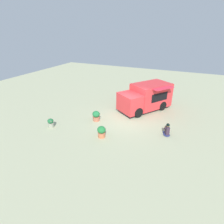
% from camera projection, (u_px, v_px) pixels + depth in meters
% --- Properties ---
extents(ground_plane, '(40.00, 40.00, 0.00)m').
position_uv_depth(ground_plane, '(128.00, 119.00, 14.43)').
color(ground_plane, '#A9AD88').
extents(food_truck, '(4.97, 4.42, 2.26)m').
position_uv_depth(food_truck, '(146.00, 98.00, 15.67)').
color(food_truck, red).
rests_on(food_truck, ground_plane).
extents(person_customer, '(0.78, 0.63, 0.91)m').
position_uv_depth(person_customer, '(167.00, 130.00, 12.05)').
color(person_customer, navy).
rests_on(person_customer, ground_plane).
extents(planter_flowering_near, '(0.56, 0.56, 0.79)m').
position_uv_depth(planter_flowering_near, '(101.00, 131.00, 11.83)').
color(planter_flowering_near, '#C46D46').
rests_on(planter_flowering_near, ground_plane).
extents(planter_flowering_far, '(0.44, 0.44, 0.67)m').
position_uv_depth(planter_flowering_far, '(51.00, 123.00, 13.07)').
color(planter_flowering_far, '#989B86').
rests_on(planter_flowering_far, ground_plane).
extents(planter_flowering_side, '(0.58, 0.58, 0.80)m').
position_uv_depth(planter_flowering_side, '(96.00, 116.00, 13.97)').
color(planter_flowering_side, '#BA694F').
rests_on(planter_flowering_side, ground_plane).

